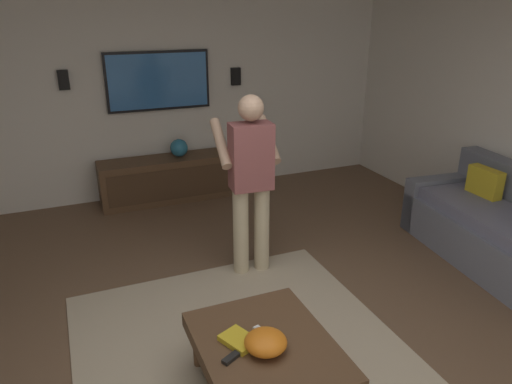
{
  "coord_description": "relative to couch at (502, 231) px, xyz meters",
  "views": [
    {
      "loc": [
        -2.34,
        0.99,
        2.32
      ],
      "look_at": [
        0.82,
        -0.32,
        0.98
      ],
      "focal_mm": 33.56,
      "sensor_mm": 36.0,
      "label": 1
    }
  ],
  "objects": [
    {
      "name": "media_console",
      "position": [
        2.79,
        2.56,
        -0.04
      ],
      "size": [
        0.45,
        1.7,
        0.55
      ],
      "rotation": [
        0.0,
        0.0,
        3.14
      ],
      "color": "#513823",
      "rests_on": "ground"
    },
    {
      "name": "wall_speaker_left",
      "position": [
        3.04,
        1.55,
        1.14
      ],
      "size": [
        0.06,
        0.12,
        0.22
      ],
      "primitive_type": "cube",
      "color": "black"
    },
    {
      "name": "tv",
      "position": [
        3.03,
        2.56,
        1.14
      ],
      "size": [
        0.05,
        1.26,
        0.71
      ],
      "rotation": [
        0.0,
        0.0,
        3.14
      ],
      "color": "black"
    },
    {
      "name": "remote_black",
      "position": [
        -0.76,
        2.99,
        0.09
      ],
      "size": [
        0.11,
        0.15,
        0.02
      ],
      "primitive_type": "cube",
      "rotation": [
        0.0,
        0.0,
        2.04
      ],
      "color": "black",
      "rests_on": "coffee_table"
    },
    {
      "name": "book",
      "position": [
        -0.64,
        2.91,
        0.1
      ],
      "size": [
        0.27,
        0.23,
        0.04
      ],
      "primitive_type": "cube",
      "rotation": [
        0.0,
        0.0,
        0.41
      ],
      "color": "gold",
      "rests_on": "coffee_table"
    },
    {
      "name": "area_rug",
      "position": [
        -0.51,
        2.76,
        -0.31
      ],
      "size": [
        2.83,
        2.27,
        0.01
      ],
      "primitive_type": "cube",
      "color": "tan",
      "rests_on": "ground"
    },
    {
      "name": "vase_round",
      "position": [
        2.8,
        2.4,
        0.34
      ],
      "size": [
        0.22,
        0.22,
        0.22
      ],
      "primitive_type": "sphere",
      "color": "teal",
      "rests_on": "media_console"
    },
    {
      "name": "wall_speaker_right",
      "position": [
        3.04,
        3.63,
        1.21
      ],
      "size": [
        0.06,
        0.12,
        0.22
      ],
      "primitive_type": "cube",
      "color": "black"
    },
    {
      "name": "couch",
      "position": [
        0.0,
        0.0,
        0.0
      ],
      "size": [
        1.98,
        1.06,
        0.87
      ],
      "rotation": [
        0.0,
        0.0,
        1.46
      ],
      "color": "slate",
      "rests_on": "ground"
    },
    {
      "name": "bowl",
      "position": [
        -0.77,
        2.78,
        0.14
      ],
      "size": [
        0.26,
        0.26,
        0.12
      ],
      "primitive_type": "ellipsoid",
      "color": "orange",
      "rests_on": "coffee_table"
    },
    {
      "name": "coffee_table",
      "position": [
        -0.71,
        2.76,
        -0.02
      ],
      "size": [
        1.0,
        0.8,
        0.4
      ],
      "color": "#513823",
      "rests_on": "ground"
    },
    {
      "name": "remote_grey",
      "position": [
        -0.74,
        2.7,
        0.09
      ],
      "size": [
        0.15,
        0.05,
        0.02
      ],
      "primitive_type": "cube",
      "rotation": [
        0.0,
        0.0,
        0.07
      ],
      "color": "slate",
      "rests_on": "coffee_table"
    },
    {
      "name": "person_standing",
      "position": [
        0.78,
        2.26,
        0.61
      ],
      "size": [
        0.56,
        0.57,
        1.64
      ],
      "rotation": [
        0.0,
        0.0,
        -0.08
      ],
      "color": "#C6B793",
      "rests_on": "ground"
    },
    {
      "name": "ground_plane",
      "position": [
        -0.54,
        2.74,
        -0.32
      ],
      "size": [
        8.68,
        8.68,
        0.0
      ],
      "primitive_type": "plane",
      "color": "brown"
    },
    {
      "name": "wall_back_tv",
      "position": [
        3.12,
        2.74,
        1.1
      ],
      "size": [
        0.1,
        6.68,
        2.84
      ],
      "primitive_type": "cube",
      "color": "silver",
      "rests_on": "ground"
    },
    {
      "name": "remote_white",
      "position": [
        -0.63,
        2.75,
        0.09
      ],
      "size": [
        0.16,
        0.08,
        0.02
      ],
      "primitive_type": "cube",
      "rotation": [
        0.0,
        0.0,
        3.41
      ],
      "color": "white",
      "rests_on": "coffee_table"
    }
  ]
}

